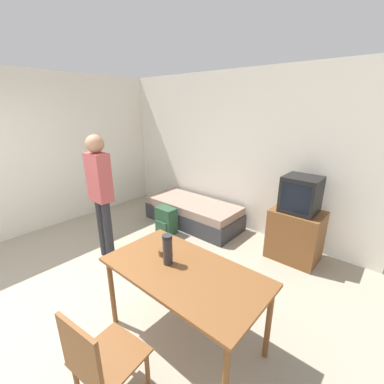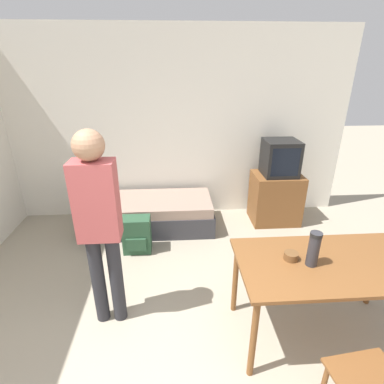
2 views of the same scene
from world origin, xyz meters
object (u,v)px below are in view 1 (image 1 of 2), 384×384
Objects in this scene: daybed at (193,213)px; backpack at (166,220)px; tv at (297,224)px; thermos_flask at (168,248)px; dining_table at (184,278)px; wooden_chair at (98,360)px; mate_bowl at (164,252)px; person_standing at (100,189)px.

daybed is 0.60m from backpack.
tv is 2.17m from thermos_flask.
wooden_chair is (-0.03, -0.84, -0.20)m from dining_table.
tv is 2.64× the size of backpack.
tv is 0.84× the size of dining_table.
thermos_flask is at bearing -42.80° from backpack.
daybed is 1.89m from tv.
dining_table is 5.13× the size of thermos_flask.
wooden_chair is 0.94m from thermos_flask.
daybed is 2.59m from dining_table.
tv is 2.93m from wooden_chair.
thermos_flask is 0.20m from mate_bowl.
wooden_chair is (-0.30, -2.91, -0.05)m from tv.
tv reaches higher than mate_bowl.
dining_table is 3.13× the size of backpack.
wooden_chair is at bearing -80.08° from thermos_flask.
daybed is 1.24× the size of dining_table.
dining_table is 0.87m from wooden_chair.
dining_table reaches higher than backpack.
thermos_flask reaches higher than daybed.
backpack is (0.14, 1.08, -0.82)m from person_standing.
person_standing is (-1.81, 1.15, 0.56)m from wooden_chair.
backpack is at bearing 140.73° from dining_table.
wooden_chair is at bearing -32.58° from person_standing.
daybed is 2.39m from mate_bowl.
backpack is (-1.98, -0.68, -0.31)m from tv.
tv reaches higher than thermos_flask.
backpack is at bearing 126.77° from wooden_chair.
dining_table is at bearing -39.27° from backpack.
dining_table is at bearing 6.95° from thermos_flask.
person_standing is 6.24× the size of thermos_flask.
backpack is at bearing 136.23° from mate_bowl.
thermos_flask reaches higher than wooden_chair.
mate_bowl reaches higher than daybed.
wooden_chair is at bearing -53.23° from backpack.
person_standing is 1.70m from thermos_flask.
daybed is at bearing 128.74° from dining_table.
wooden_chair is at bearing -95.97° from tv.
daybed is 1.47× the size of tv.
dining_table is at bearing 87.82° from wooden_chair.
dining_table is at bearing -9.59° from person_standing.
dining_table is at bearing -10.16° from mate_bowl.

